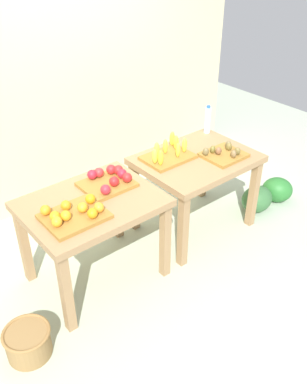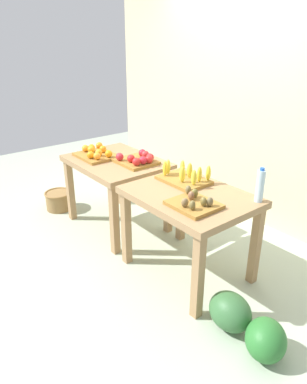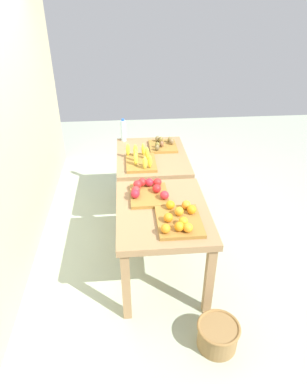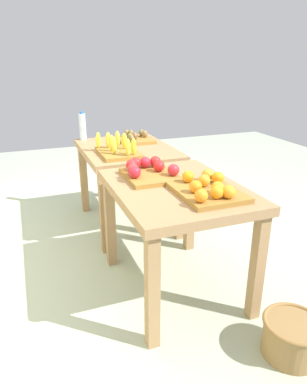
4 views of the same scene
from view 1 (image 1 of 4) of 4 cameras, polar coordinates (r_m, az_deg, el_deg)
ground_plane at (r=4.00m, az=-0.62°, el=-7.54°), size 8.00×8.00×0.00m
back_wall at (r=4.33m, az=-12.57°, el=17.49°), size 4.40×0.12×3.00m
display_table_left at (r=3.35m, az=-8.18°, el=-2.81°), size 1.04×0.80×0.77m
display_table_right at (r=3.93m, az=5.70°, el=3.21°), size 1.04×0.80×0.77m
orange_bin at (r=3.10m, az=-10.62°, el=-2.87°), size 0.44×0.36×0.11m
apple_bin at (r=3.44m, az=-5.97°, el=1.58°), size 0.40×0.35×0.11m
banana_crate at (r=3.81m, az=1.98°, el=5.09°), size 0.44×0.33×0.17m
kiwi_bin at (r=3.91m, az=9.36°, el=5.09°), size 0.37×0.32×0.10m
water_bottle at (r=4.31m, az=7.24°, el=9.54°), size 0.06×0.06×0.28m
watermelon_pile at (r=4.64m, az=14.89°, el=-0.34°), size 0.71×0.42×0.28m
wicker_basket at (r=3.25m, az=-16.43°, el=-18.66°), size 0.33×0.33×0.22m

